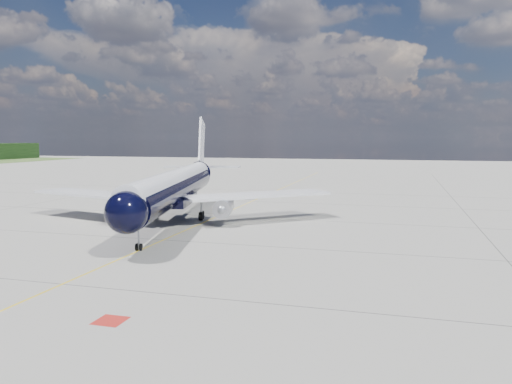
# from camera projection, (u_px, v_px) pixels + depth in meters

# --- Properties ---
(ground) EXTENTS (320.00, 320.00, 0.00)m
(ground) POSITION_uv_depth(u_px,v_px,m) (231.00, 211.00, 66.81)
(ground) COLOR gray
(ground) RESTS_ON ground
(taxiway_centerline) EXTENTS (0.16, 160.00, 0.01)m
(taxiway_centerline) POSITION_uv_depth(u_px,v_px,m) (218.00, 216.00, 62.03)
(taxiway_centerline) COLOR #DAB30B
(taxiway_centerline) RESTS_ON ground
(red_marking) EXTENTS (1.60, 1.60, 0.01)m
(red_marking) POSITION_uv_depth(u_px,v_px,m) (110.00, 321.00, 26.72)
(red_marking) COLOR maroon
(red_marking) RESTS_ON ground
(main_airliner) EXTENTS (35.80, 44.24, 12.93)m
(main_airliner) POSITION_uv_depth(u_px,v_px,m) (176.00, 186.00, 58.93)
(main_airliner) COLOR black
(main_airliner) RESTS_ON ground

